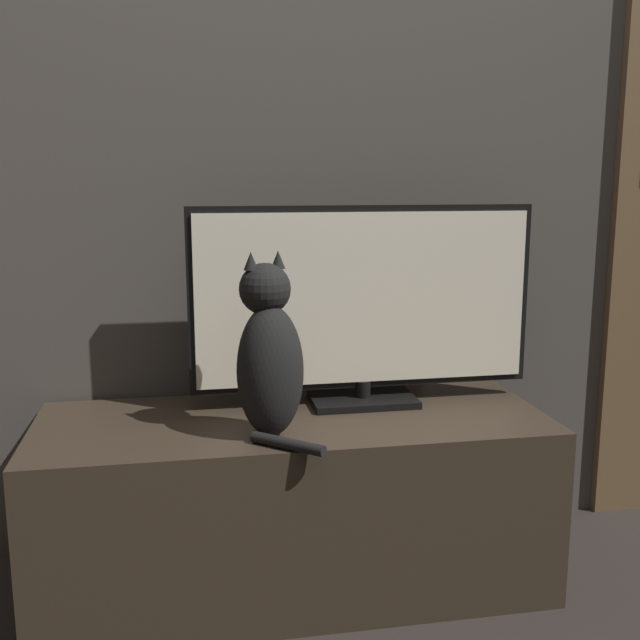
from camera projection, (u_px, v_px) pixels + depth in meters
The scene contains 4 objects.
wall_back at pixel (276, 118), 2.18m from camera, with size 4.80×0.05×2.60m.
tv_stand at pixel (294, 501), 2.08m from camera, with size 1.38×0.53×0.49m.
tv at pixel (364, 304), 2.11m from camera, with size 0.98×0.18×0.57m.
cat at pixel (269, 356), 1.86m from camera, with size 0.21×0.29×0.46m.
Camera 1 is at (-0.28, -1.01, 1.13)m, focal length 42.00 mm.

